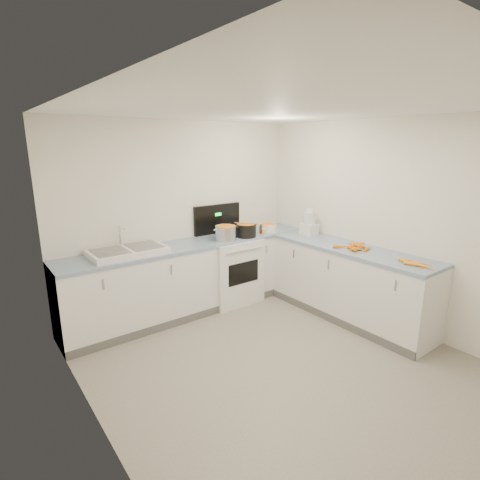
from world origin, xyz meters
TOP-DOWN VIEW (x-y plane):
  - floor at (0.00, 0.00)m, footprint 3.50×4.00m
  - ceiling at (0.00, 0.00)m, footprint 3.50×4.00m
  - wall_back at (0.00, 2.00)m, footprint 3.50×0.00m
  - wall_left at (-1.75, 0.00)m, footprint 0.00×4.00m
  - wall_right at (1.75, 0.00)m, footprint 0.00×4.00m
  - counter_back at (0.00, 1.70)m, footprint 3.50×0.62m
  - counter_right at (1.45, 0.30)m, footprint 0.62×2.20m
  - stove at (0.55, 1.69)m, footprint 0.76×0.65m
  - sink at (-0.90, 1.70)m, footprint 0.86×0.52m
  - steel_pot at (0.41, 1.56)m, footprint 0.39×0.39m
  - black_pot at (0.74, 1.54)m, footprint 0.34×0.34m
  - wooden_spoon at (0.74, 1.54)m, footprint 0.21×0.27m
  - mixing_bowl at (1.20, 1.61)m, footprint 0.33×0.33m
  - extract_bottle at (1.04, 1.57)m, footprint 0.04×0.04m
  - spice_jar at (1.02, 1.49)m, footprint 0.05×0.05m
  - food_processor at (1.54, 1.10)m, footprint 0.18×0.22m
  - carrot_pile at (1.41, 0.23)m, footprint 0.39×0.38m
  - peeled_carrots at (1.40, -0.56)m, footprint 0.19×0.42m
  - peelings at (-1.09, 1.71)m, footprint 0.24×0.29m

SIDE VIEW (x-z plane):
  - floor at x=0.00m, z-range 0.00..0.00m
  - counter_back at x=0.00m, z-range 0.00..0.94m
  - counter_right at x=1.45m, z-range 0.00..0.94m
  - stove at x=0.55m, z-range -0.21..1.15m
  - peeled_carrots at x=1.40m, z-range 0.94..0.98m
  - carrot_pile at x=1.41m, z-range 0.93..1.01m
  - sink at x=-0.90m, z-range 0.82..1.13m
  - spice_jar at x=1.02m, z-range 0.94..1.02m
  - extract_bottle at x=1.04m, z-range 0.94..1.05m
  - mixing_bowl at x=1.20m, z-range 0.94..1.06m
  - peelings at x=-1.09m, z-range 1.01..1.02m
  - black_pot at x=0.74m, z-range 0.92..1.12m
  - steel_pot at x=0.41m, z-range 0.92..1.13m
  - food_processor at x=1.54m, z-range 0.91..1.28m
  - wooden_spoon at x=0.74m, z-range 1.12..1.14m
  - wall_back at x=0.00m, z-range 0.00..2.50m
  - wall_left at x=-1.75m, z-range 0.00..2.50m
  - wall_right at x=1.75m, z-range 0.00..2.50m
  - ceiling at x=0.00m, z-range 2.50..2.50m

